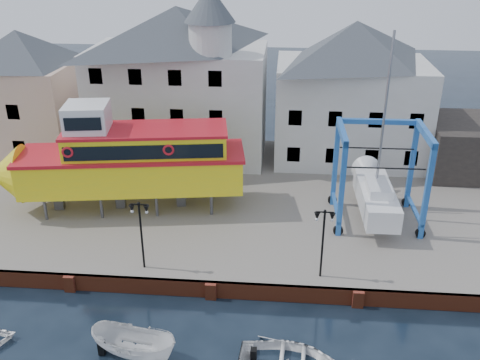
{
  "coord_description": "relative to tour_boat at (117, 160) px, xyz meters",
  "views": [
    {
      "loc": [
        3.69,
        -23.81,
        18.53
      ],
      "look_at": [
        1.0,
        7.0,
        4.0
      ],
      "focal_mm": 40.0,
      "sensor_mm": 36.0,
      "label": 1
    }
  ],
  "objects": [
    {
      "name": "tour_boat",
      "position": [
        0.0,
        0.0,
        0.0
      ],
      "size": [
        17.53,
        6.56,
        7.45
      ],
      "rotation": [
        0.0,
        0.0,
        0.15
      ],
      "color": "#59595E",
      "rests_on": "hardstanding"
    },
    {
      "name": "building_pink",
      "position": [
        -10.61,
        9.72,
        1.63
      ],
      "size": [
        8.0,
        7.0,
        10.3
      ],
      "color": "#D1AD90",
      "rests_on": "hardstanding"
    },
    {
      "name": "shed_dark",
      "position": [
        26.39,
        8.72,
        -1.52
      ],
      "size": [
        8.0,
        7.0,
        4.0
      ],
      "primitive_type": "cube",
      "color": "black",
      "rests_on": "hardstanding"
    },
    {
      "name": "quay_wall",
      "position": [
        7.39,
        -8.17,
        -4.02
      ],
      "size": [
        44.0,
        0.47,
        1.0
      ],
      "color": "maroon",
      "rests_on": "ground"
    },
    {
      "name": "travel_lift",
      "position": [
        17.23,
        0.39,
        -1.46
      ],
      "size": [
        5.81,
        8.16,
        12.28
      ],
      "rotation": [
        0.0,
        0.0,
        0.02
      ],
      "color": "#1F42A2",
      "rests_on": "hardstanding"
    },
    {
      "name": "motorboat_a",
      "position": [
        4.37,
        -13.02,
        -4.52
      ],
      "size": [
        4.66,
        2.63,
        1.7
      ],
      "primitive_type": "imported",
      "rotation": [
        0.0,
        0.0,
        1.34
      ],
      "color": "white",
      "rests_on": "ground"
    },
    {
      "name": "building_white_right",
      "position": [
        16.39,
        10.72,
        2.08
      ],
      "size": [
        12.0,
        8.0,
        11.2
      ],
      "color": "silver",
      "rests_on": "hardstanding"
    },
    {
      "name": "lamp_post_right",
      "position": [
        13.39,
        -7.08,
        -0.34
      ],
      "size": [
        1.12,
        0.32,
        4.2
      ],
      "color": "black",
      "rests_on": "hardstanding"
    },
    {
      "name": "hardstanding",
      "position": [
        7.39,
        2.72,
        -4.02
      ],
      "size": [
        44.0,
        22.0,
        1.0
      ],
      "primitive_type": "cube",
      "color": "slate",
      "rests_on": "ground"
    },
    {
      "name": "building_white_main",
      "position": [
        2.52,
        10.11,
        2.83
      ],
      "size": [
        14.0,
        8.3,
        14.0
      ],
      "color": "silver",
      "rests_on": "hardstanding"
    },
    {
      "name": "ground",
      "position": [
        7.39,
        -8.28,
        -4.52
      ],
      "size": [
        140.0,
        140.0,
        0.0
      ],
      "primitive_type": "plane",
      "color": "black",
      "rests_on": "ground"
    },
    {
      "name": "lamp_post_left",
      "position": [
        3.39,
        -7.08,
        -0.34
      ],
      "size": [
        1.12,
        0.32,
        4.2
      ],
      "color": "black",
      "rests_on": "hardstanding"
    }
  ]
}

